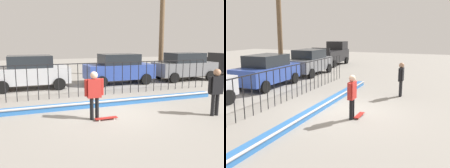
# 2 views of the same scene
# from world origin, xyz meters

# --- Properties ---
(ground_plane) EXTENTS (60.00, 60.00, 0.00)m
(ground_plane) POSITION_xyz_m (0.00, 0.00, 0.00)
(ground_plane) COLOR gray
(bowl_coping_ledge) EXTENTS (11.00, 0.40, 0.27)m
(bowl_coping_ledge) POSITION_xyz_m (0.00, 1.17, 0.12)
(bowl_coping_ledge) COLOR #2D6BB7
(bowl_coping_ledge) RESTS_ON ground
(perimeter_fence) EXTENTS (14.04, 0.04, 1.64)m
(perimeter_fence) POSITION_xyz_m (0.00, 3.24, 1.02)
(perimeter_fence) COLOR black
(perimeter_fence) RESTS_ON ground
(skateboarder) EXTENTS (0.68, 0.25, 1.68)m
(skateboarder) POSITION_xyz_m (-0.76, -0.47, 1.01)
(skateboarder) COLOR black
(skateboarder) RESTS_ON ground
(skateboard) EXTENTS (0.80, 0.20, 0.07)m
(skateboard) POSITION_xyz_m (-0.39, -0.64, 0.06)
(skateboard) COLOR #A51E19
(skateboard) RESTS_ON ground
(camera_operator) EXTENTS (0.70, 0.26, 1.72)m
(camera_operator) POSITION_xyz_m (3.49, -1.56, 1.03)
(camera_operator) COLOR black
(camera_operator) RESTS_ON ground
(parked_car_silver) EXTENTS (4.30, 2.12, 1.90)m
(parked_car_silver) POSITION_xyz_m (-2.51, 6.27, 0.97)
(parked_car_silver) COLOR #B7BABF
(parked_car_silver) RESTS_ON ground
(parked_car_blue) EXTENTS (4.30, 2.12, 1.90)m
(parked_car_blue) POSITION_xyz_m (2.87, 6.16, 0.97)
(parked_car_blue) COLOR #2D479E
(parked_car_blue) RESTS_ON ground
(parked_car_gray) EXTENTS (4.30, 2.12, 1.90)m
(parked_car_gray) POSITION_xyz_m (7.78, 6.02, 0.97)
(parked_car_gray) COLOR slate
(parked_car_gray) RESTS_ON ground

